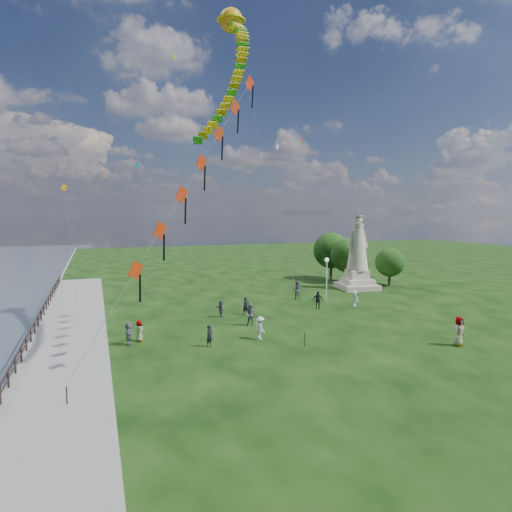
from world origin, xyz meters
name	(u,v)px	position (x,y,z in m)	size (l,w,h in m)	color
waterfront	(47,347)	(-15.24, 8.99, -0.06)	(200.00, 200.00, 1.51)	#364251
statue	(357,261)	(15.85, 19.89, 3.16)	(4.69, 4.69, 8.37)	#C7B297
lamppost	(327,270)	(8.85, 14.68, 3.13)	(0.40, 0.40, 4.35)	silver
tree_row	(347,254)	(17.63, 24.75, 3.48)	(8.10, 10.76, 6.13)	#382314
person_0	(210,336)	(-5.33, 5.05, 0.72)	(0.53, 0.35, 1.45)	black
person_1	(251,315)	(-1.06, 8.99, 0.86)	(0.84, 0.52, 1.73)	#595960
person_2	(260,328)	(-1.65, 5.42, 0.80)	(1.03, 0.53, 1.60)	silver
person_4	(459,331)	(9.94, -0.49, 0.97)	(0.95, 0.58, 1.94)	#595960
person_5	(129,333)	(-10.20, 7.31, 0.77)	(1.43, 0.62, 1.55)	#595960
person_6	(246,306)	(-0.19, 12.61, 0.74)	(0.54, 0.36, 1.48)	black
person_7	(297,290)	(6.86, 17.14, 0.92)	(0.90, 0.55, 1.85)	#595960
person_8	(354,299)	(10.25, 11.95, 0.75)	(0.97, 0.50, 1.51)	silver
person_9	(318,300)	(6.60, 12.32, 0.81)	(0.95, 0.49, 1.62)	black
person_10	(139,331)	(-9.48, 7.91, 0.73)	(0.71, 0.44, 1.46)	#595960
person_11	(221,309)	(-2.46, 12.42, 0.73)	(1.36, 0.59, 1.46)	#595960
red_kite_train	(200,168)	(-5.94, 4.63, 11.37)	(12.48, 9.35, 18.28)	black
serpent_kite	(231,23)	(-1.86, 11.02, 22.95)	(8.00, 13.05, 24.16)	black
small_kites	(219,153)	(0.60, 23.34, 14.99)	(26.64, 18.86, 31.76)	#156182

